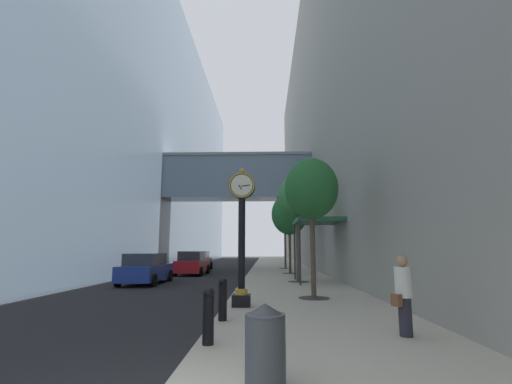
% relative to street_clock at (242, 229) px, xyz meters
% --- Properties ---
extents(ground_plane, '(110.00, 110.00, 0.00)m').
position_rel_street_clock_xyz_m(ground_plane, '(-0.56, 19.12, -2.50)').
color(ground_plane, black).
rests_on(ground_plane, ground).
extents(sidewalk_right, '(5.29, 80.00, 0.14)m').
position_rel_street_clock_xyz_m(sidewalk_right, '(2.08, 22.12, -2.43)').
color(sidewalk_right, '#ADA593').
rests_on(sidewalk_right, ground).
extents(building_block_left, '(22.31, 80.00, 27.83)m').
position_rel_street_clock_xyz_m(building_block_left, '(-12.70, 22.11, 11.36)').
color(building_block_left, slate).
rests_on(building_block_left, ground).
extents(building_block_right, '(9.00, 80.00, 29.71)m').
position_rel_street_clock_xyz_m(building_block_right, '(9.23, 22.12, 12.35)').
color(building_block_right, gray).
rests_on(building_block_right, ground).
extents(street_clock, '(0.84, 0.55, 4.31)m').
position_rel_street_clock_xyz_m(street_clock, '(0.00, 0.00, 0.00)').
color(street_clock, black).
rests_on(street_clock, sidewalk_right).
extents(bollard_nearest, '(0.22, 0.22, 1.03)m').
position_rel_street_clock_xyz_m(bollard_nearest, '(-0.31, -4.43, -1.82)').
color(bollard_nearest, black).
rests_on(bollard_nearest, sidewalk_right).
extents(bollard_second, '(0.22, 0.22, 1.03)m').
position_rel_street_clock_xyz_m(bollard_second, '(-0.31, -2.20, -1.82)').
color(bollard_second, black).
rests_on(bollard_second, sidewalk_right).
extents(street_tree_near, '(1.98, 1.98, 5.09)m').
position_rel_street_clock_xyz_m(street_tree_near, '(2.46, 1.88, 1.55)').
color(street_tree_near, '#333335').
rests_on(street_tree_near, sidewalk_right).
extents(street_tree_mid_near, '(2.01, 2.01, 5.75)m').
position_rel_street_clock_xyz_m(street_tree_mid_near, '(2.46, 8.28, 2.18)').
color(street_tree_mid_near, '#333335').
rests_on(street_tree_mid_near, sidewalk_right).
extents(street_tree_mid_far, '(2.59, 2.59, 5.71)m').
position_rel_street_clock_xyz_m(street_tree_mid_far, '(2.46, 14.69, 1.83)').
color(street_tree_mid_far, '#333335').
rests_on(street_tree_mid_far, sidewalk_right).
extents(street_tree_far, '(1.90, 1.90, 6.32)m').
position_rel_street_clock_xyz_m(street_tree_far, '(2.46, 21.10, 2.80)').
color(street_tree_far, '#333335').
rests_on(street_tree_far, sidewalk_right).
extents(trash_bin, '(0.53, 0.53, 1.05)m').
position_rel_street_clock_xyz_m(trash_bin, '(0.76, -6.55, -1.83)').
color(trash_bin, '#383D42').
rests_on(trash_bin, sidewalk_right).
extents(pedestrian_walking, '(0.52, 0.46, 1.61)m').
position_rel_street_clock_xyz_m(pedestrian_walking, '(3.58, -3.70, -1.52)').
color(pedestrian_walking, '#23232D').
rests_on(pedestrian_walking, sidewalk_right).
extents(storefront_awning, '(2.40, 3.60, 3.30)m').
position_rel_street_clock_xyz_m(storefront_awning, '(3.49, 8.06, 0.78)').
color(storefront_awning, '#235138').
rests_on(storefront_awning, sidewalk_right).
extents(car_red_near, '(2.04, 4.12, 1.69)m').
position_rel_street_clock_xyz_m(car_red_near, '(-4.60, 15.06, -1.69)').
color(car_red_near, '#AD191E').
rests_on(car_red_near, ground).
extents(car_black_mid, '(2.05, 4.59, 1.65)m').
position_rel_street_clock_xyz_m(car_black_mid, '(-5.20, 20.80, -1.70)').
color(car_black_mid, black).
rests_on(car_black_mid, ground).
extents(car_blue_far, '(2.04, 4.63, 1.62)m').
position_rel_street_clock_xyz_m(car_blue_far, '(-5.76, 8.36, -1.71)').
color(car_blue_far, navy).
rests_on(car_blue_far, ground).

